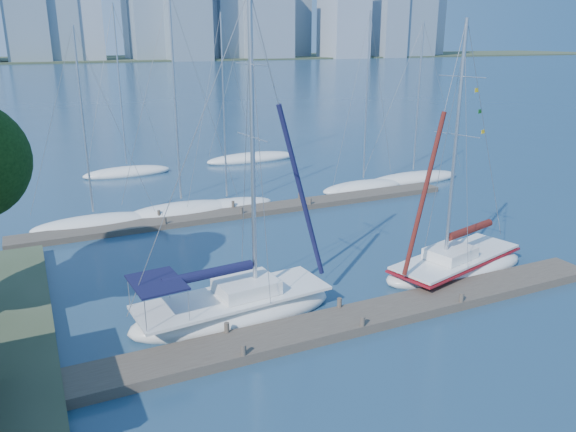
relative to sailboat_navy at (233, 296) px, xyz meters
name	(u,v)px	position (x,y,z in m)	size (l,w,h in m)	color
ground	(350,325)	(4.12, -2.57, -1.02)	(700.00, 700.00, 0.00)	#18314E
near_dock	(350,320)	(4.12, -2.57, -0.82)	(26.00, 2.00, 0.40)	#493E36
far_dock	(251,211)	(6.12, 13.43, -0.84)	(30.00, 1.80, 0.36)	#493E36
far_shore	(38,60)	(4.12, 317.43, -1.02)	(800.00, 100.00, 1.50)	#38472D
sailboat_navy	(233,296)	(0.00, 0.00, 0.00)	(8.97, 3.60, 13.52)	white
sailboat_maroon	(456,255)	(11.61, -0.25, -0.03)	(8.53, 4.64, 12.63)	white
bg_boat_0	(94,223)	(-3.76, 14.99, -0.77)	(7.79, 4.48, 12.26)	white
bg_boat_1	(182,210)	(1.83, 15.14, -0.73)	(7.86, 3.54, 14.40)	white
bg_boat_2	(227,205)	(5.01, 15.17, -0.77)	(6.87, 4.14, 13.10)	white
bg_boat_4	(363,187)	(16.18, 15.41, -0.75)	(7.32, 4.28, 13.43)	white
bg_boat_5	(413,179)	(21.31, 15.94, -0.76)	(9.04, 3.59, 12.75)	white
bg_boat_6	(127,172)	(0.57, 28.26, -0.75)	(7.64, 4.90, 14.23)	white
bg_boat_7	(252,158)	(12.42, 29.20, -0.74)	(9.25, 3.67, 14.69)	white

